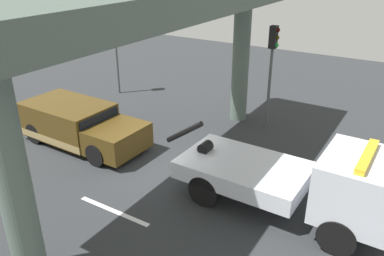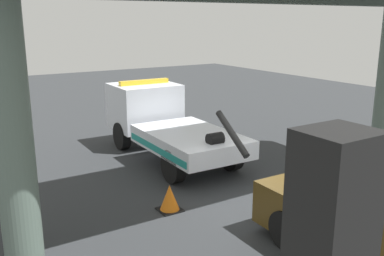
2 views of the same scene
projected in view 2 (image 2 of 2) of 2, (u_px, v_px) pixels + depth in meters
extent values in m
cube|color=#2D3033|center=(249.00, 201.00, 11.36)|extent=(60.00, 40.00, 0.10)
cube|color=silver|center=(320.00, 180.00, 12.76)|extent=(2.60, 0.16, 0.01)
cube|color=silver|center=(207.00, 135.00, 17.69)|extent=(2.60, 0.16, 0.01)
cube|color=silver|center=(190.00, 141.00, 13.49)|extent=(3.88, 2.46, 0.55)
cube|color=silver|center=(145.00, 106.00, 16.12)|extent=(2.09, 2.34, 1.65)
cube|color=black|center=(138.00, 94.00, 16.54)|extent=(0.10, 2.21, 0.66)
cube|color=teal|center=(156.00, 149.00, 12.91)|extent=(3.65, 0.08, 0.20)
cylinder|color=black|center=(232.00, 134.00, 11.49)|extent=(1.42, 0.20, 1.07)
cylinder|color=black|center=(215.00, 139.00, 12.24)|extent=(0.37, 0.46, 0.36)
cube|color=yellow|center=(144.00, 82.00, 15.89)|extent=(0.27, 1.92, 0.16)
cylinder|color=black|center=(122.00, 136.00, 15.67)|extent=(1.01, 0.34, 1.00)
cylinder|color=black|center=(172.00, 129.00, 16.71)|extent=(1.01, 0.34, 1.00)
cylinder|color=black|center=(173.00, 166.00, 12.44)|extent=(1.01, 0.34, 1.00)
cylinder|color=black|center=(231.00, 155.00, 13.48)|extent=(1.01, 0.34, 1.00)
cube|color=#4C3814|center=(315.00, 204.00, 9.38)|extent=(1.76, 2.14, 0.95)
cube|color=black|center=(349.00, 196.00, 8.56)|extent=(0.09, 1.94, 0.59)
cylinder|color=black|center=(287.00, 230.00, 8.84)|extent=(0.84, 0.29, 0.84)
cylinder|color=black|center=(349.00, 209.00, 9.81)|extent=(0.84, 0.29, 0.84)
cylinder|color=#596B60|center=(12.00, 130.00, 7.81)|extent=(0.74, 0.74, 5.37)
cube|color=black|center=(331.00, 230.00, 1.86)|extent=(0.28, 0.32, 0.90)
sphere|color=#360605|center=(308.00, 155.00, 1.92)|extent=(0.18, 0.18, 0.18)
sphere|color=#3A2D06|center=(304.00, 216.00, 2.00)|extent=(0.18, 0.18, 0.18)
cylinder|color=#515456|center=(13.00, 157.00, 9.34)|extent=(0.12, 0.12, 3.46)
cube|color=black|center=(2.00, 55.00, 8.80)|extent=(0.28, 0.32, 0.90)
sphere|color=#3A2D06|center=(0.00, 55.00, 8.93)|extent=(0.18, 0.18, 0.18)
sphere|color=green|center=(2.00, 69.00, 9.00)|extent=(0.18, 0.18, 0.18)
cone|color=orange|center=(170.00, 198.00, 10.64)|extent=(0.51, 0.51, 0.67)
cube|color=black|center=(170.00, 210.00, 10.72)|extent=(0.56, 0.56, 0.03)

